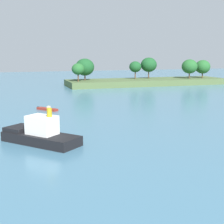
{
  "coord_description": "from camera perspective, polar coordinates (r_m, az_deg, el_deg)",
  "views": [
    {
      "loc": [
        -32.2,
        -22.54,
        12.6
      ],
      "look_at": [
        -12.93,
        37.41,
        1.2
      ],
      "focal_mm": 53.15,
      "sensor_mm": 36.0,
      "label": 1
    }
  ],
  "objects": [
    {
      "name": "tugboat",
      "position": [
        47.56,
        -12.34,
        -3.69
      ],
      "size": [
        10.74,
        11.4,
        5.16
      ],
      "color": "black",
      "rests_on": "ground"
    },
    {
      "name": "fishing_skiff",
      "position": [
        74.27,
        -11.08,
        0.51
      ],
      "size": [
        4.35,
        4.94,
        0.98
      ],
      "color": "maroon",
      "rests_on": "ground"
    },
    {
      "name": "treeline_island",
      "position": [
        130.64,
        5.85,
        6.04
      ],
      "size": [
        62.32,
        16.28,
        10.51
      ],
      "color": "#4C6038",
      "rests_on": "ground"
    }
  ]
}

